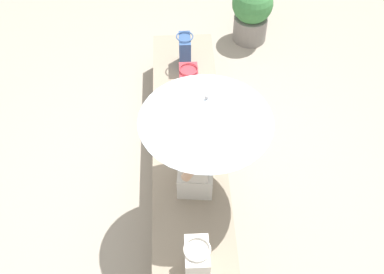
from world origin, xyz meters
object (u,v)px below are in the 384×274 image
object	(u,v)px
parasol	(206,109)
handbag_black	(197,262)
planter_near	(252,11)
tote_bag_canvas	(189,82)
shoulder_bag_spare	(185,51)
magazine	(197,138)
person_seated	(196,153)

from	to	relation	value
parasol	handbag_black	bearing A→B (deg)	-7.43
handbag_black	planter_near	distance (m)	3.36
parasol	tote_bag_canvas	world-z (taller)	parasol
shoulder_bag_spare	planter_near	distance (m)	1.29
parasol	magazine	bearing A→B (deg)	-177.21
tote_bag_canvas	planter_near	world-z (taller)	tote_bag_canvas
parasol	planter_near	world-z (taller)	parasol
shoulder_bag_spare	person_seated	bearing A→B (deg)	1.08
parasol	planter_near	size ratio (longest dim) A/B	1.42
magazine	planter_near	distance (m)	2.11
handbag_black	shoulder_bag_spare	bearing A→B (deg)	179.87
handbag_black	tote_bag_canvas	distance (m)	1.84
person_seated	magazine	distance (m)	0.62
parasol	shoulder_bag_spare	bearing A→B (deg)	-176.54
shoulder_bag_spare	magazine	world-z (taller)	shoulder_bag_spare
planter_near	parasol	bearing A→B (deg)	-16.28
handbag_black	parasol	bearing A→B (deg)	172.57
person_seated	tote_bag_canvas	world-z (taller)	person_seated
planter_near	tote_bag_canvas	bearing A→B (deg)	-29.68
shoulder_bag_spare	planter_near	bearing A→B (deg)	139.79
person_seated	magazine	size ratio (longest dim) A/B	3.21
shoulder_bag_spare	magazine	xyz separation A→B (m)	(1.00, 0.07, -0.17)
shoulder_bag_spare	tote_bag_canvas	bearing A→B (deg)	2.34
parasol	handbag_black	world-z (taller)	parasol
tote_bag_canvas	shoulder_bag_spare	xyz separation A→B (m)	(-0.44, -0.02, 0.02)
person_seated	planter_near	bearing A→B (deg)	162.06
tote_bag_canvas	magazine	bearing A→B (deg)	4.97
handbag_black	magazine	bearing A→B (deg)	176.79
magazine	tote_bag_canvas	bearing A→B (deg)	161.06
tote_bag_canvas	planter_near	distance (m)	1.64
person_seated	parasol	distance (m)	0.53
handbag_black	planter_near	world-z (taller)	handbag_black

